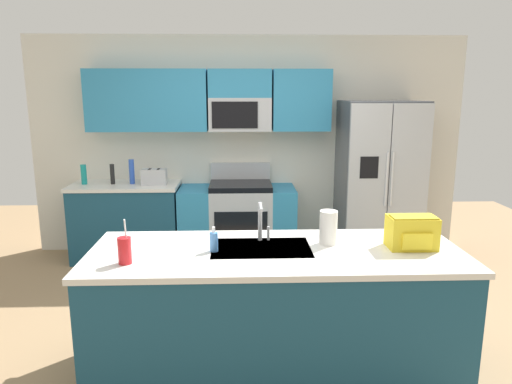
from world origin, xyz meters
name	(u,v)px	position (x,y,z in m)	size (l,w,h in m)	color
ground_plane	(254,329)	(0.00, 0.00, 0.00)	(9.00, 9.00, 0.00)	#997A56
kitchen_wall_unit	(236,132)	(-0.14, 2.08, 1.47)	(5.20, 0.43, 2.60)	silver
back_counter	(127,221)	(-1.44, 1.80, 0.45)	(1.24, 0.63, 0.90)	navy
range_oven	(238,221)	(-0.14, 1.80, 0.44)	(1.36, 0.61, 1.10)	#B7BABF
refrigerator	(379,181)	(1.52, 1.73, 0.93)	(0.90, 0.76, 1.85)	#4C4F54
island_counter	(275,311)	(0.13, -0.57, 0.45)	(2.53, 0.93, 0.90)	navy
toaster	(154,177)	(-1.09, 1.75, 0.99)	(0.28, 0.16, 0.18)	#B7BABF
pepper_mill	(112,174)	(-1.58, 1.80, 1.02)	(0.05, 0.05, 0.23)	black
bottle_blue	(132,172)	(-1.36, 1.81, 1.04)	(0.06, 0.06, 0.28)	blue
bottle_teal	(84,174)	(-1.91, 1.80, 1.01)	(0.06, 0.06, 0.23)	teal
sink_faucet	(261,219)	(0.04, -0.38, 1.07)	(0.08, 0.21, 0.28)	#B7BABF
drink_cup_red	(125,250)	(-0.83, -0.79, 0.99)	(0.08, 0.08, 0.29)	red
soap_dispenser	(214,241)	(-0.29, -0.58, 0.97)	(0.06, 0.06, 0.17)	#4C8CD8
paper_towel_roll	(328,228)	(0.51, -0.46, 1.02)	(0.12, 0.12, 0.24)	white
backpack	(412,232)	(1.06, -0.57, 1.02)	(0.32, 0.22, 0.23)	yellow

